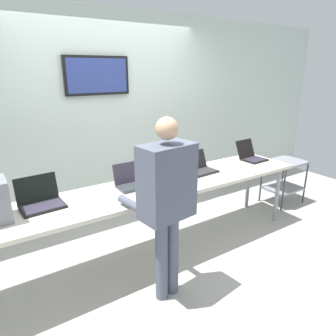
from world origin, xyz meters
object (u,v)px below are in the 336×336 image
at_px(workbench, 155,190).
at_px(laptop_station_1, 131,181).
at_px(laptop_station_3, 251,155).
at_px(person, 166,195).
at_px(storage_cart, 284,175).
at_px(laptop_station_0, 41,200).
at_px(laptop_station_2, 199,167).

relative_size(workbench, laptop_station_1, 11.40).
relative_size(laptop_station_3, person, 0.22).
relative_size(person, storage_cart, 2.46).
xyz_separation_m(laptop_station_1, person, (-0.05, -0.74, 0.12)).
height_order(laptop_station_3, person, person).
height_order(workbench, laptop_station_0, laptop_station_0).
bearing_deg(laptop_station_2, laptop_station_0, 179.24).
bearing_deg(laptop_station_2, storage_cart, -0.57).
relative_size(laptop_station_2, person, 0.23).
distance_m(laptop_station_0, laptop_station_1, 0.89).
height_order(laptop_station_0, storage_cart, laptop_station_0).
height_order(workbench, laptop_station_2, laptop_station_2).
relative_size(laptop_station_1, person, 0.20).
distance_m(laptop_station_0, laptop_station_2, 1.77).
xyz_separation_m(laptop_station_0, laptop_station_2, (1.77, -0.02, -0.01)).
xyz_separation_m(workbench, laptop_station_3, (1.57, 0.12, 0.10)).
xyz_separation_m(workbench, laptop_station_0, (-1.10, 0.13, 0.11)).
bearing_deg(storage_cart, laptop_station_0, 179.33).
bearing_deg(laptop_station_0, laptop_station_1, -0.80).
bearing_deg(person, laptop_station_3, 21.96).
distance_m(workbench, laptop_station_3, 1.58).
distance_m(person, storage_cart, 2.72).
bearing_deg(workbench, laptop_station_1, 151.44).
height_order(laptop_station_1, laptop_station_2, laptop_station_1).
relative_size(workbench, laptop_station_2, 9.83).
distance_m(laptop_station_1, storage_cart, 2.56).
height_order(laptop_station_1, person, person).
relative_size(workbench, laptop_station_3, 10.24).
xyz_separation_m(laptop_station_2, person, (-0.93, -0.73, 0.13)).
bearing_deg(storage_cart, workbench, -177.82).
bearing_deg(laptop_station_1, laptop_station_2, -0.71).
xyz_separation_m(laptop_station_1, laptop_station_2, (0.89, -0.01, -0.00)).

